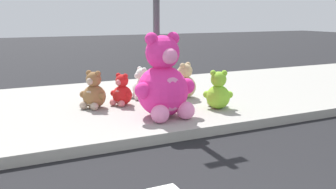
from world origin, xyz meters
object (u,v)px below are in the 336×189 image
object	(u,v)px
sign_pole	(156,8)
plush_lime	(218,93)
plush_white	(141,86)
plush_tan	(184,84)
plush_pink_large	(164,84)
plush_brown	(93,93)
plush_red	(122,92)

from	to	relation	value
sign_pole	plush_lime	distance (m)	1.78
plush_white	plush_tan	distance (m)	0.84
plush_pink_large	plush_lime	distance (m)	1.11
plush_pink_large	plush_brown	xyz separation A→B (m)	(-0.84, 1.05, -0.27)
plush_red	plush_brown	bearing A→B (deg)	-179.78
plush_tan	plush_white	bearing A→B (deg)	160.69
plush_white	plush_red	distance (m)	0.63
sign_pole	plush_pink_large	bearing A→B (deg)	-104.10
plush_pink_large	plush_lime	xyz separation A→B (m)	(1.08, 0.09, -0.26)
plush_pink_large	plush_tan	size ratio (longest dim) A/B	1.93
plush_lime	plush_brown	xyz separation A→B (m)	(-1.92, 0.96, -0.01)
sign_pole	plush_lime	xyz separation A→B (m)	(0.93, -0.50, -1.43)
plush_lime	plush_red	world-z (taller)	plush_lime
plush_pink_large	plush_brown	bearing A→B (deg)	128.67
plush_white	plush_pink_large	bearing A→B (deg)	-97.70
plush_red	plush_tan	bearing A→B (deg)	3.19
plush_lime	plush_white	distance (m)	1.59
plush_lime	plush_pink_large	bearing A→B (deg)	-175.34
sign_pole	plush_red	xyz separation A→B (m)	(-0.48, 0.46, -1.47)
sign_pole	plush_white	size ratio (longest dim) A/B	5.23
sign_pole	plush_brown	bearing A→B (deg)	154.94
sign_pole	plush_red	world-z (taller)	sign_pole
plush_lime	plush_red	distance (m)	1.71
plush_brown	plush_white	bearing A→B (deg)	18.79
plush_brown	sign_pole	bearing A→B (deg)	-25.06
plush_pink_large	plush_red	size ratio (longest dim) A/B	2.32
plush_brown	plush_red	bearing A→B (deg)	0.22
sign_pole	plush_brown	size ratio (longest dim) A/B	4.89
plush_lime	plush_brown	size ratio (longest dim) A/B	1.02
plush_lime	plush_tan	bearing A→B (deg)	95.44
sign_pole	plush_tan	xyz separation A→B (m)	(0.83, 0.54, -1.42)
plush_tan	plush_pink_large	bearing A→B (deg)	-130.94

